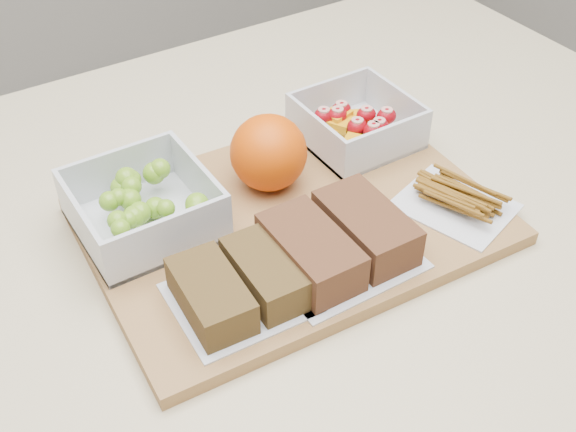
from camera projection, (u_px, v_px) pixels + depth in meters
name	position (u px, v px, depth m)	size (l,w,h in m)	color
cutting_board	(292.00, 221.00, 0.77)	(0.42, 0.30, 0.02)	#A07342
grape_container	(144.00, 206.00, 0.74)	(0.14, 0.14, 0.06)	silver
fruit_container	(356.00, 125.00, 0.86)	(0.12, 0.12, 0.05)	silver
orange	(269.00, 153.00, 0.78)	(0.09, 0.09, 0.09)	#E34E05
sandwich_bag_left	(239.00, 285.00, 0.67)	(0.13, 0.12, 0.04)	silver
sandwich_bag_center	(338.00, 241.00, 0.71)	(0.14, 0.13, 0.04)	silver
pretzel_bag	(456.00, 197.00, 0.77)	(0.13, 0.14, 0.03)	silver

